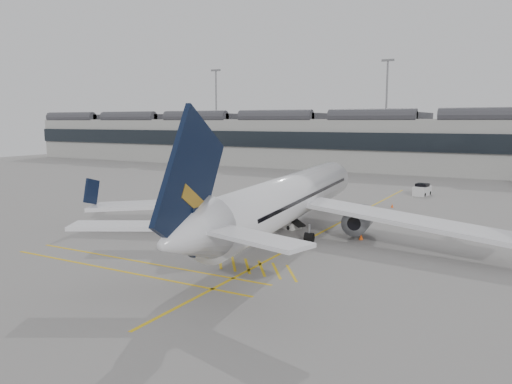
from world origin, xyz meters
The scene contains 17 objects.
ground centered at (0.00, 0.00, 0.00)m, with size 220.00×220.00×0.00m, color gray.
terminal centered at (0.00, 71.93, 6.14)m, with size 200.00×20.45×12.40m.
light_masts centered at (-1.67, 86.00, 14.49)m, with size 113.00×0.60×25.45m.
apron_markings centered at (10.00, 10.00, 0.01)m, with size 0.25×60.00×0.01m, color gold.
airliner_main centered at (7.57, 3.57, 3.43)m, with size 39.91×43.83×11.67m.
belt_loader centered at (5.68, 6.73, 0.52)m, with size 4.49×2.65×1.78m.
baggage_cart_a centered at (-0.61, 2.87, 0.91)m, with size 1.90×1.70×1.70m.
baggage_cart_b centered at (-1.68, 5.87, 1.09)m, with size 2.21×1.95×2.03m.
baggage_cart_c centered at (-1.17, 4.00, 0.93)m, with size 1.81×1.56×1.73m.
baggage_cart_d centered at (-7.87, 8.67, 0.98)m, with size 1.95×1.69×1.82m.
ramp_agent_a centered at (5.46, 8.11, 0.82)m, with size 0.60×0.39×1.64m, color #F5550C.
ramp_agent_b centered at (5.48, 2.58, 0.93)m, with size 0.90×0.70×1.86m, color #FF520D.
pushback_tug centered at (-5.74, 1.94, 0.55)m, with size 2.46×1.81×1.24m.
safety_cone_nose centered at (12.50, 23.46, 0.24)m, with size 0.35×0.35×0.48m, color #F24C0A.
safety_cone_engine centered at (14.25, 5.13, 0.27)m, with size 0.39×0.39×0.55m, color #F24C0A.
service_van_left centered at (-5.67, 33.97, 0.93)m, with size 4.25×2.50×2.07m.
service_van_mid centered at (13.72, 35.80, 0.77)m, with size 2.15×3.57×1.73m.
Camera 1 is at (27.34, -37.93, 10.66)m, focal length 35.00 mm.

